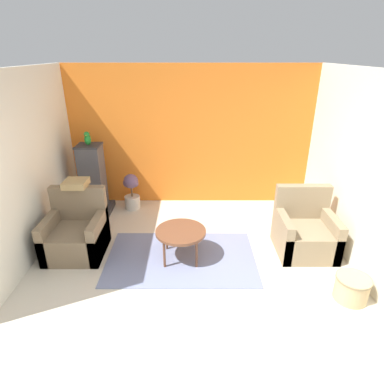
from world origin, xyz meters
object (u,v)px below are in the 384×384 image
birdcage (95,182)px  parrot (89,139)px  armchair_left (78,234)px  potted_plant (133,190)px  coffee_table (182,233)px  armchair_right (306,233)px  wicker_basket (353,288)px

birdcage → parrot: size_ratio=5.38×
armchair_left → potted_plant: 1.59m
coffee_table → armchair_left: 1.58m
armchair_left → armchair_right: (3.42, 0.05, 0.00)m
armchair_left → armchair_right: bearing=0.8°
parrot → wicker_basket: (3.76, -2.37, -1.24)m
coffee_table → wicker_basket: (2.11, -0.85, -0.26)m
armchair_left → birdcage: bearing=93.8°
coffee_table → birdcage: (-1.65, 1.51, 0.18)m
coffee_table → wicker_basket: size_ratio=1.76×
birdcage → parrot: bearing=90.0°
armchair_right → birdcage: birdcage is taller
birdcage → wicker_basket: birdcage is taller
coffee_table → armchair_left: (-1.56, 0.17, -0.13)m
armchair_left → parrot: parrot is taller
armchair_right → wicker_basket: armchair_right is taller
coffee_table → parrot: size_ratio=2.99×
wicker_basket → birdcage: bearing=147.9°
birdcage → armchair_right: bearing=-20.3°
wicker_basket → parrot: bearing=147.8°
potted_plant → wicker_basket: 3.99m
parrot → armchair_left: bearing=-86.2°
armchair_right → parrot: size_ratio=3.95×
armchair_right → wicker_basket: size_ratio=2.32×
coffee_table → armchair_right: armchair_right is taller
armchair_left → armchair_right: 3.42m
armchair_left → wicker_basket: (3.67, -1.02, -0.13)m
potted_plant → wicker_basket: (3.10, -2.50, -0.20)m
wicker_basket → coffee_table: bearing=158.1°
birdcage → wicker_basket: 4.46m
armchair_left → potted_plant: armchair_left is taller
parrot → wicker_basket: 4.61m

